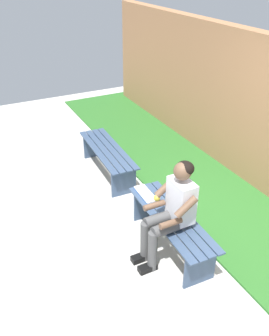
% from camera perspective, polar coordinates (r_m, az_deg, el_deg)
% --- Properties ---
extents(ground_plane, '(10.00, 7.00, 0.04)m').
position_cam_1_polar(ground_plane, '(5.06, -10.26, -8.89)').
color(ground_plane, beige).
extents(grass_strip, '(9.00, 1.57, 0.03)m').
position_cam_1_polar(grass_strip, '(5.84, 10.20, -2.52)').
color(grass_strip, '#2D6B28').
rests_on(grass_strip, ground).
extents(bench_near, '(1.54, 0.49, 0.47)m').
position_cam_1_polar(bench_near, '(4.45, 5.75, -8.77)').
color(bench_near, '#384C6B').
rests_on(bench_near, ground).
extents(bench_far, '(1.58, 0.49, 0.47)m').
position_cam_1_polar(bench_far, '(5.89, -4.25, 2.02)').
color(bench_far, '#384C6B').
rests_on(bench_far, ground).
extents(person_seated, '(0.50, 0.69, 1.27)m').
position_cam_1_polar(person_seated, '(4.10, 5.80, -6.43)').
color(person_seated, silver).
rests_on(person_seated, ground).
extents(apple, '(0.09, 0.09, 0.09)m').
position_cam_1_polar(apple, '(4.59, 3.52, -4.72)').
color(apple, gold).
rests_on(apple, bench_near).
extents(book_open, '(0.42, 0.17, 0.02)m').
position_cam_1_polar(book_open, '(4.72, 1.73, -4.07)').
color(book_open, white).
rests_on(book_open, bench_near).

